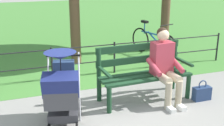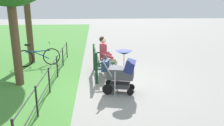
{
  "view_description": "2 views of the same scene",
  "coord_description": "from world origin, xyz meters",
  "px_view_note": "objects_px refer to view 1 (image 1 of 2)",
  "views": [
    {
      "loc": [
        1.41,
        4.27,
        2.23
      ],
      "look_at": [
        -0.07,
        0.04,
        0.77
      ],
      "focal_mm": 47.26,
      "sensor_mm": 36.0,
      "label": 1
    },
    {
      "loc": [
        6.43,
        -0.29,
        2.33
      ],
      "look_at": [
        0.18,
        0.21,
        0.66
      ],
      "focal_mm": 35.68,
      "sensor_mm": 36.0,
      "label": 2
    }
  ],
  "objects_px": {
    "stroller": "(62,89)",
    "park_bench": "(143,70)",
    "handbag": "(202,93)",
    "bicycle": "(153,42)",
    "person_on_bench": "(165,64)"
  },
  "relations": [
    {
      "from": "park_bench",
      "to": "stroller",
      "type": "xyz_separation_m",
      "value": [
        1.49,
        0.52,
        0.07
      ]
    },
    {
      "from": "park_bench",
      "to": "bicycle",
      "type": "bearing_deg",
      "value": -120.73
    },
    {
      "from": "stroller",
      "to": "handbag",
      "type": "bearing_deg",
      "value": -177.93
    },
    {
      "from": "park_bench",
      "to": "stroller",
      "type": "relative_size",
      "value": 1.41
    },
    {
      "from": "park_bench",
      "to": "handbag",
      "type": "relative_size",
      "value": 4.38
    },
    {
      "from": "bicycle",
      "to": "handbag",
      "type": "bearing_deg",
      "value": 80.95
    },
    {
      "from": "park_bench",
      "to": "stroller",
      "type": "bearing_deg",
      "value": 19.12
    },
    {
      "from": "park_bench",
      "to": "person_on_bench",
      "type": "bearing_deg",
      "value": 143.95
    },
    {
      "from": "stroller",
      "to": "person_on_bench",
      "type": "bearing_deg",
      "value": -170.7
    },
    {
      "from": "handbag",
      "to": "person_on_bench",
      "type": "bearing_deg",
      "value": -17.61
    },
    {
      "from": "park_bench",
      "to": "bicycle",
      "type": "height_order",
      "value": "park_bench"
    },
    {
      "from": "stroller",
      "to": "park_bench",
      "type": "bearing_deg",
      "value": -160.88
    },
    {
      "from": "stroller",
      "to": "handbag",
      "type": "xyz_separation_m",
      "value": [
        -2.45,
        -0.09,
        -0.47
      ]
    },
    {
      "from": "person_on_bench",
      "to": "handbag",
      "type": "bearing_deg",
      "value": 162.39
    },
    {
      "from": "stroller",
      "to": "bicycle",
      "type": "xyz_separation_m",
      "value": [
        -2.89,
        -2.87,
        -0.23
      ]
    }
  ]
}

